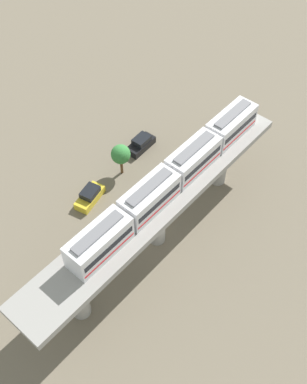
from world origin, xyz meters
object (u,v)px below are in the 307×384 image
Objects in this scene: parked_car_black at (141,144)px; tree_near_viaduct at (121,155)px; parked_car_yellow at (90,196)px; train at (172,177)px.

tree_near_viaduct is (1.10, -4.87, 2.50)m from parked_car_black.
parked_car_yellow is at bearing -85.79° from parked_car_black.
parked_car_yellow is at bearing -161.28° from train.
parked_car_black is (-11.03, 7.34, -7.83)m from train.
train reaches higher than parked_car_black.
parked_car_black is 5.58m from tree_near_viaduct.
parked_car_black is at bearing 84.01° from parked_car_yellow.
parked_car_black is 0.95× the size of tree_near_viaduct.
train is 12.92m from parked_car_yellow.
parked_car_black is (-1.29, 10.64, 0.00)m from parked_car_yellow.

